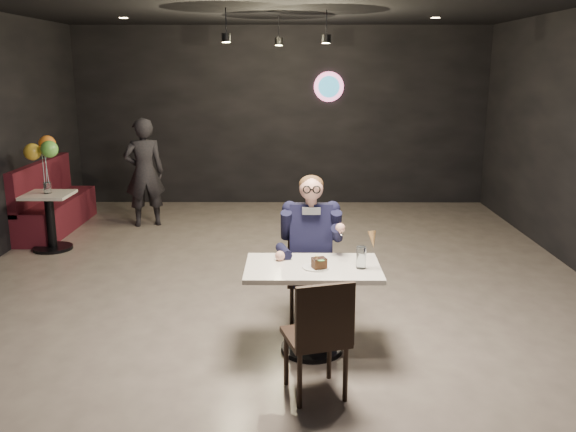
{
  "coord_description": "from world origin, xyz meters",
  "views": [
    {
      "loc": [
        0.18,
        -5.99,
        2.33
      ],
      "look_at": [
        0.14,
        -0.67,
        1.02
      ],
      "focal_mm": 38.0,
      "sensor_mm": 36.0,
      "label": 1
    }
  ],
  "objects_px": {
    "chair_near": "(315,334)",
    "passerby": "(144,173)",
    "chair_far": "(310,277)",
    "seated_man": "(311,250)",
    "booth_bench": "(56,196)",
    "sundae_glass": "(361,257)",
    "balloon_vase": "(47,188)",
    "main_table": "(312,309)",
    "side_table": "(51,223)"
  },
  "relations": [
    {
      "from": "chair_near",
      "to": "passerby",
      "type": "bearing_deg",
      "value": 99.64
    },
    {
      "from": "chair_far",
      "to": "seated_man",
      "type": "height_order",
      "value": "seated_man"
    },
    {
      "from": "chair_far",
      "to": "booth_bench",
      "type": "relative_size",
      "value": 0.46
    },
    {
      "from": "sundae_glass",
      "to": "passerby",
      "type": "bearing_deg",
      "value": 123.03
    },
    {
      "from": "booth_bench",
      "to": "balloon_vase",
      "type": "relative_size",
      "value": 13.86
    },
    {
      "from": "balloon_vase",
      "to": "main_table",
      "type": "bearing_deg",
      "value": -41.3
    },
    {
      "from": "sundae_glass",
      "to": "main_table",
      "type": "bearing_deg",
      "value": 171.83
    },
    {
      "from": "chair_near",
      "to": "main_table",
      "type": "bearing_deg",
      "value": 73.72
    },
    {
      "from": "main_table",
      "to": "side_table",
      "type": "height_order",
      "value": "main_table"
    },
    {
      "from": "chair_far",
      "to": "sundae_glass",
      "type": "height_order",
      "value": "sundae_glass"
    },
    {
      "from": "side_table",
      "to": "passerby",
      "type": "xyz_separation_m",
      "value": [
        0.95,
        1.26,
        0.45
      ]
    },
    {
      "from": "main_table",
      "to": "booth_bench",
      "type": "relative_size",
      "value": 0.55
    },
    {
      "from": "seated_man",
      "to": "passerby",
      "type": "distance_m",
      "value": 4.31
    },
    {
      "from": "main_table",
      "to": "chair_far",
      "type": "relative_size",
      "value": 1.2
    },
    {
      "from": "passerby",
      "to": "sundae_glass",
      "type": "bearing_deg",
      "value": 104.53
    },
    {
      "from": "chair_near",
      "to": "balloon_vase",
      "type": "height_order",
      "value": "chair_near"
    },
    {
      "from": "chair_far",
      "to": "side_table",
      "type": "height_order",
      "value": "chair_far"
    },
    {
      "from": "main_table",
      "to": "balloon_vase",
      "type": "relative_size",
      "value": 7.61
    },
    {
      "from": "side_table",
      "to": "passerby",
      "type": "bearing_deg",
      "value": 53.13
    },
    {
      "from": "seated_man",
      "to": "sundae_glass",
      "type": "relative_size",
      "value": 8.0
    },
    {
      "from": "chair_far",
      "to": "booth_bench",
      "type": "distance_m",
      "value": 4.92
    },
    {
      "from": "balloon_vase",
      "to": "passerby",
      "type": "height_order",
      "value": "passerby"
    },
    {
      "from": "seated_man",
      "to": "booth_bench",
      "type": "xyz_separation_m",
      "value": [
        -3.6,
        3.35,
        -0.22
      ]
    },
    {
      "from": "main_table",
      "to": "chair_near",
      "type": "relative_size",
      "value": 1.2
    },
    {
      "from": "chair_far",
      "to": "sundae_glass",
      "type": "relative_size",
      "value": 5.11
    },
    {
      "from": "chair_far",
      "to": "sundae_glass",
      "type": "xyz_separation_m",
      "value": [
        0.39,
        -0.61,
        0.38
      ]
    },
    {
      "from": "balloon_vase",
      "to": "passerby",
      "type": "distance_m",
      "value": 1.58
    },
    {
      "from": "booth_bench",
      "to": "balloon_vase",
      "type": "bearing_deg",
      "value": -73.3
    },
    {
      "from": "main_table",
      "to": "booth_bench",
      "type": "distance_m",
      "value": 5.31
    },
    {
      "from": "chair_far",
      "to": "booth_bench",
      "type": "xyz_separation_m",
      "value": [
        -3.6,
        3.35,
        0.04
      ]
    },
    {
      "from": "booth_bench",
      "to": "balloon_vase",
      "type": "xyz_separation_m",
      "value": [
        0.3,
        -1.0,
        0.32
      ]
    },
    {
      "from": "passerby",
      "to": "main_table",
      "type": "bearing_deg",
      "value": 101.0
    },
    {
      "from": "booth_bench",
      "to": "chair_far",
      "type": "bearing_deg",
      "value": -42.93
    },
    {
      "from": "main_table",
      "to": "chair_near",
      "type": "height_order",
      "value": "chair_near"
    },
    {
      "from": "side_table",
      "to": "passerby",
      "type": "distance_m",
      "value": 1.64
    },
    {
      "from": "chair_far",
      "to": "seated_man",
      "type": "relative_size",
      "value": 0.64
    },
    {
      "from": "chair_near",
      "to": "booth_bench",
      "type": "bearing_deg",
      "value": 111.88
    },
    {
      "from": "sundae_glass",
      "to": "side_table",
      "type": "height_order",
      "value": "sundae_glass"
    },
    {
      "from": "chair_near",
      "to": "passerby",
      "type": "xyz_separation_m",
      "value": [
        -2.35,
        4.84,
        0.34
      ]
    },
    {
      "from": "balloon_vase",
      "to": "side_table",
      "type": "bearing_deg",
      "value": 0.0
    },
    {
      "from": "booth_bench",
      "to": "sundae_glass",
      "type": "bearing_deg",
      "value": -44.77
    },
    {
      "from": "chair_near",
      "to": "chair_far",
      "type": "bearing_deg",
      "value": 73.72
    },
    {
      "from": "sundae_glass",
      "to": "balloon_vase",
      "type": "distance_m",
      "value": 4.72
    },
    {
      "from": "booth_bench",
      "to": "side_table",
      "type": "height_order",
      "value": "booth_bench"
    },
    {
      "from": "side_table",
      "to": "chair_near",
      "type": "bearing_deg",
      "value": -47.35
    },
    {
      "from": "main_table",
      "to": "sundae_glass",
      "type": "bearing_deg",
      "value": -8.17
    },
    {
      "from": "sundae_glass",
      "to": "passerby",
      "type": "distance_m",
      "value": 5.03
    },
    {
      "from": "seated_man",
      "to": "balloon_vase",
      "type": "height_order",
      "value": "seated_man"
    },
    {
      "from": "chair_near",
      "to": "sundae_glass",
      "type": "height_order",
      "value": "sundae_glass"
    },
    {
      "from": "booth_bench",
      "to": "main_table",
      "type": "bearing_deg",
      "value": -47.28
    }
  ]
}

